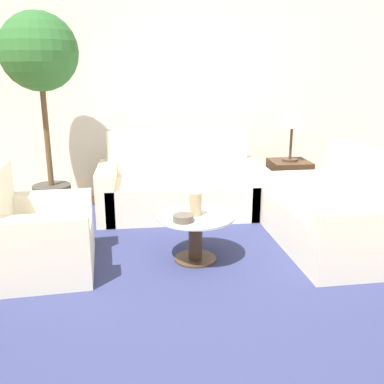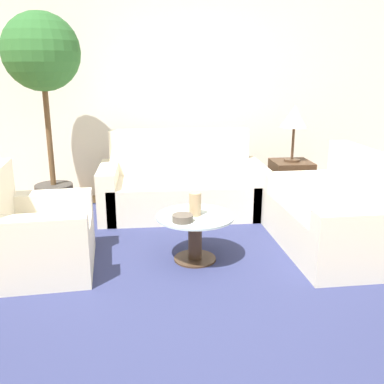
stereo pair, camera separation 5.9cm
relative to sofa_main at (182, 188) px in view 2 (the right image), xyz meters
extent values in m
plane|color=#9E754C|center=(-0.03, -2.10, -0.29)|extent=(14.00, 14.00, 0.00)
cube|color=white|center=(-0.03, 0.80, 1.01)|extent=(10.00, 0.06, 2.60)
cube|color=navy|center=(0.00, -1.37, -0.28)|extent=(3.56, 3.56, 0.01)
cube|color=beige|center=(0.00, -0.09, -0.08)|extent=(1.66, 0.89, 0.40)
cube|color=beige|center=(0.00, 0.26, 0.18)|extent=(1.66, 0.18, 0.93)
cube|color=beige|center=(-0.83, -0.09, 0.00)|extent=(0.20, 0.89, 0.58)
cube|color=beige|center=(0.83, -0.09, 0.00)|extent=(0.20, 0.89, 0.58)
cube|color=beige|center=(-1.28, -1.43, -0.08)|extent=(0.87, 0.73, 0.40)
cube|color=beige|center=(-1.25, -1.76, 0.00)|extent=(0.83, 0.26, 0.58)
cube|color=beige|center=(-1.30, -1.09, 0.00)|extent=(0.83, 0.26, 0.58)
cube|color=beige|center=(1.26, -1.24, -0.08)|extent=(0.88, 1.29, 0.40)
cube|color=beige|center=(1.59, -1.23, 0.17)|extent=(0.21, 1.28, 0.91)
cube|color=beige|center=(1.24, -0.60, 0.00)|extent=(0.85, 0.22, 0.58)
cube|color=beige|center=(1.28, -1.88, 0.00)|extent=(0.85, 0.22, 0.58)
cylinder|color=#422D1E|center=(0.00, -1.37, -0.28)|extent=(0.37, 0.37, 0.02)
cylinder|color=#422D1E|center=(0.00, -1.37, -0.09)|extent=(0.12, 0.12, 0.40)
cylinder|color=#B2C6C6|center=(0.00, -1.37, 0.12)|extent=(0.67, 0.67, 0.02)
cube|color=#422D1E|center=(1.26, -0.13, 0.01)|extent=(0.44, 0.44, 0.60)
cylinder|color=#422D1E|center=(1.26, -0.13, 0.33)|extent=(0.18, 0.18, 0.02)
cylinder|color=#422D1E|center=(1.26, -0.13, 0.52)|extent=(0.03, 0.03, 0.37)
cone|color=beige|center=(1.26, -0.13, 0.83)|extent=(0.31, 0.31, 0.24)
cylinder|color=#3D3833|center=(-1.46, 0.04, -0.11)|extent=(0.42, 0.42, 0.35)
cylinder|color=brown|center=(-1.46, 0.04, 0.68)|extent=(0.06, 0.06, 1.21)
sphere|color=#2D662D|center=(-1.46, 0.04, 1.51)|extent=(0.81, 0.81, 0.81)
cylinder|color=tan|center=(0.00, -1.37, 0.23)|extent=(0.10, 0.10, 0.20)
cylinder|color=brown|center=(-0.12, -1.52, 0.16)|extent=(0.17, 0.17, 0.06)
camera|label=1|loc=(-0.44, -4.80, 1.32)|focal=40.00mm
camera|label=2|loc=(-0.38, -4.80, 1.32)|focal=40.00mm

